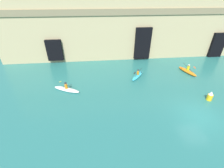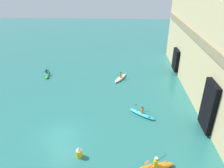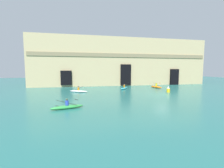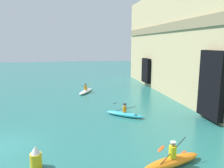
% 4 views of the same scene
% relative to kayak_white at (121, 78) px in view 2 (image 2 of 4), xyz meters
% --- Properties ---
extents(ground_plane, '(120.00, 120.00, 0.00)m').
position_rel_kayak_white_xyz_m(ground_plane, '(12.95, -5.67, -0.21)').
color(ground_plane, '#28706B').
extents(kayak_white, '(3.32, 2.14, 1.14)m').
position_rel_kayak_white_xyz_m(kayak_white, '(0.00, 0.00, 0.00)').
color(kayak_white, white).
rests_on(kayak_white, ground).
extents(kayak_green, '(3.34, 1.52, 1.05)m').
position_rel_kayak_white_xyz_m(kayak_green, '(-0.94, -11.38, 0.02)').
color(kayak_green, green).
rests_on(kayak_green, ground).
extents(kayak_orange, '(1.52, 3.30, 1.26)m').
position_rel_kayak_white_xyz_m(kayak_orange, '(16.54, 2.92, 0.06)').
color(kayak_orange, orange).
rests_on(kayak_orange, ground).
extents(kayak_cyan, '(2.48, 2.95, 1.05)m').
position_rel_kayak_white_xyz_m(kayak_cyan, '(9.13, 2.45, 0.01)').
color(kayak_cyan, '#33B2C6').
rests_on(kayak_cyan, ground).
extents(marker_buoy, '(0.55, 0.55, 1.07)m').
position_rel_kayak_white_xyz_m(marker_buoy, '(15.46, -3.43, 0.29)').
color(marker_buoy, yellow).
rests_on(marker_buoy, ground).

